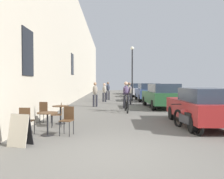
{
  "coord_description": "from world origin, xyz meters",
  "views": [
    {
      "loc": [
        -0.25,
        -5.23,
        1.65
      ],
      "look_at": [
        0.11,
        17.66,
        0.95
      ],
      "focal_mm": 36.25,
      "sensor_mm": 36.0,
      "label": 1
    }
  ],
  "objects_px": {
    "cafe_chair_near_toward_wall": "(26,119)",
    "street_lamp": "(132,66)",
    "cafe_table_mid": "(60,111)",
    "cafe_chair_near_toward_street": "(68,118)",
    "cyclist_on_bicycle": "(126,97)",
    "parked_motorcycle": "(187,119)",
    "pedestrian_far": "(104,91)",
    "cafe_table_near": "(47,119)",
    "sandwich_board_sign": "(20,130)",
    "pedestrian_mid": "(129,92)",
    "pedestrian_near": "(95,93)",
    "parked_car_second": "(162,95)",
    "parked_car_fifth": "(132,89)",
    "parked_car_fourth": "(139,90)",
    "parked_car_nearest": "(202,106)",
    "parked_car_third": "(148,92)",
    "pedestrian_furthest": "(108,90)",
    "cafe_chair_mid_toward_wall": "(59,113)",
    "cafe_chair_mid_toward_street": "(45,111)"
  },
  "relations": [
    {
      "from": "cafe_chair_near_toward_street",
      "to": "pedestrian_far",
      "type": "height_order",
      "value": "pedestrian_far"
    },
    {
      "from": "pedestrian_mid",
      "to": "sandwich_board_sign",
      "type": "bearing_deg",
      "value": -109.38
    },
    {
      "from": "pedestrian_furthest",
      "to": "parked_car_nearest",
      "type": "height_order",
      "value": "pedestrian_furthest"
    },
    {
      "from": "cafe_chair_mid_toward_street",
      "to": "pedestrian_furthest",
      "type": "relative_size",
      "value": 0.52
    },
    {
      "from": "cafe_table_near",
      "to": "sandwich_board_sign",
      "type": "bearing_deg",
      "value": -108.78
    },
    {
      "from": "parked_car_fifth",
      "to": "street_lamp",
      "type": "bearing_deg",
      "value": -95.68
    },
    {
      "from": "parked_car_fourth",
      "to": "parked_car_fifth",
      "type": "xyz_separation_m",
      "value": [
        -0.25,
        5.99,
        -0.02
      ]
    },
    {
      "from": "cafe_table_near",
      "to": "parked_car_fourth",
      "type": "bearing_deg",
      "value": 74.16
    },
    {
      "from": "cafe_chair_near_toward_street",
      "to": "pedestrian_mid",
      "type": "xyz_separation_m",
      "value": [
        2.86,
        9.77,
        0.42
      ]
    },
    {
      "from": "pedestrian_mid",
      "to": "parked_car_fifth",
      "type": "distance_m",
      "value": 15.64
    },
    {
      "from": "cafe_table_mid",
      "to": "parked_car_second",
      "type": "bearing_deg",
      "value": 45.86
    },
    {
      "from": "cafe_table_mid",
      "to": "parked_car_third",
      "type": "bearing_deg",
      "value": 64.03
    },
    {
      "from": "cafe_chair_mid_toward_wall",
      "to": "cyclist_on_bicycle",
      "type": "height_order",
      "value": "cyclist_on_bicycle"
    },
    {
      "from": "cafe_table_mid",
      "to": "parked_car_third",
      "type": "distance_m",
      "value": 12.49
    },
    {
      "from": "parked_car_third",
      "to": "parked_car_fourth",
      "type": "distance_m",
      "value": 6.16
    },
    {
      "from": "pedestrian_furthest",
      "to": "parked_car_third",
      "type": "height_order",
      "value": "pedestrian_furthest"
    },
    {
      "from": "pedestrian_far",
      "to": "street_lamp",
      "type": "bearing_deg",
      "value": 23.56
    },
    {
      "from": "cafe_table_near",
      "to": "cyclist_on_bicycle",
      "type": "height_order",
      "value": "cyclist_on_bicycle"
    },
    {
      "from": "cafe_table_mid",
      "to": "parked_car_fifth",
      "type": "distance_m",
      "value": 23.96
    },
    {
      "from": "cafe_chair_near_toward_wall",
      "to": "cyclist_on_bicycle",
      "type": "xyz_separation_m",
      "value": [
        3.55,
        5.77,
        0.29
      ]
    },
    {
      "from": "cafe_table_mid",
      "to": "pedestrian_furthest",
      "type": "distance_m",
      "value": 12.53
    },
    {
      "from": "cyclist_on_bicycle",
      "to": "pedestrian_near",
      "type": "bearing_deg",
      "value": 125.38
    },
    {
      "from": "cafe_chair_near_toward_wall",
      "to": "street_lamp",
      "type": "height_order",
      "value": "street_lamp"
    },
    {
      "from": "parked_car_third",
      "to": "cafe_chair_near_toward_street",
      "type": "bearing_deg",
      "value": -110.14
    },
    {
      "from": "pedestrian_far",
      "to": "cafe_chair_mid_toward_wall",
      "type": "bearing_deg",
      "value": -97.94
    },
    {
      "from": "parked_car_second",
      "to": "parked_car_fourth",
      "type": "xyz_separation_m",
      "value": [
        0.12,
        11.81,
        -0.01
      ]
    },
    {
      "from": "pedestrian_furthest",
      "to": "parked_car_third",
      "type": "relative_size",
      "value": 0.38
    },
    {
      "from": "pedestrian_near",
      "to": "parked_motorcycle",
      "type": "distance_m",
      "value": 8.6
    },
    {
      "from": "parked_car_third",
      "to": "cafe_chair_near_toward_wall",
      "type": "bearing_deg",
      "value": -114.54
    },
    {
      "from": "pedestrian_near",
      "to": "parked_car_second",
      "type": "distance_m",
      "value": 4.47
    },
    {
      "from": "parked_car_third",
      "to": "pedestrian_near",
      "type": "bearing_deg",
      "value": -132.57
    },
    {
      "from": "cafe_table_mid",
      "to": "cafe_chair_near_toward_street",
      "type": "bearing_deg",
      "value": -71.78
    },
    {
      "from": "cyclist_on_bicycle",
      "to": "pedestrian_furthest",
      "type": "height_order",
      "value": "same"
    },
    {
      "from": "sandwich_board_sign",
      "to": "pedestrian_near",
      "type": "height_order",
      "value": "pedestrian_near"
    },
    {
      "from": "cafe_chair_mid_toward_wall",
      "to": "sandwich_board_sign",
      "type": "bearing_deg",
      "value": -100.07
    },
    {
      "from": "pedestrian_far",
      "to": "cafe_chair_mid_toward_street",
      "type": "bearing_deg",
      "value": -102.09
    },
    {
      "from": "pedestrian_far",
      "to": "cafe_table_near",
      "type": "bearing_deg",
      "value": -97.31
    },
    {
      "from": "cafe_table_near",
      "to": "cafe_chair_mid_toward_street",
      "type": "xyz_separation_m",
      "value": [
        -0.63,
        1.94,
        -0.0
      ]
    },
    {
      "from": "street_lamp",
      "to": "parked_car_second",
      "type": "bearing_deg",
      "value": -76.84
    },
    {
      "from": "cafe_chair_mid_toward_wall",
      "to": "parked_car_fifth",
      "type": "height_order",
      "value": "parked_car_fifth"
    },
    {
      "from": "cyclist_on_bicycle",
      "to": "parked_motorcycle",
      "type": "bearing_deg",
      "value": -71.52
    },
    {
      "from": "cafe_table_near",
      "to": "parked_car_fifth",
      "type": "relative_size",
      "value": 0.17
    },
    {
      "from": "cafe_table_mid",
      "to": "parked_car_fifth",
      "type": "bearing_deg",
      "value": 77.26
    },
    {
      "from": "pedestrian_furthest",
      "to": "street_lamp",
      "type": "xyz_separation_m",
      "value": [
        2.19,
        -1.11,
        2.14
      ]
    },
    {
      "from": "cafe_table_mid",
      "to": "parked_car_nearest",
      "type": "bearing_deg",
      "value": -5.65
    },
    {
      "from": "cafe_table_near",
      "to": "sandwich_board_sign",
      "type": "distance_m",
      "value": 1.24
    },
    {
      "from": "sandwich_board_sign",
      "to": "parked_motorcycle",
      "type": "bearing_deg",
      "value": 19.6
    },
    {
      "from": "cafe_chair_near_toward_wall",
      "to": "parked_car_second",
      "type": "relative_size",
      "value": 0.2
    },
    {
      "from": "cyclist_on_bicycle",
      "to": "parked_car_fifth",
      "type": "xyz_separation_m",
      "value": [
        2.34,
        19.69,
        -0.02
      ]
    },
    {
      "from": "cafe_table_near",
      "to": "pedestrian_near",
      "type": "relative_size",
      "value": 0.43
    }
  ]
}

